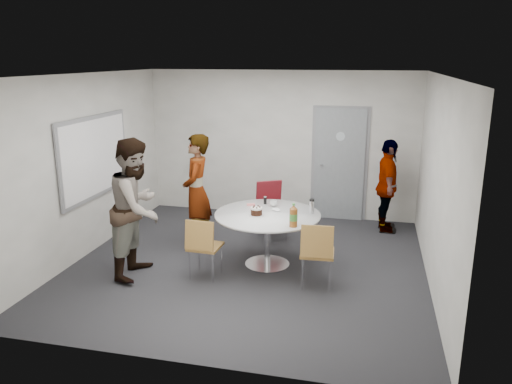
% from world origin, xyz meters
% --- Properties ---
extents(floor, '(5.00, 5.00, 0.00)m').
position_xyz_m(floor, '(0.00, 0.00, 0.00)').
color(floor, black).
rests_on(floor, ground).
extents(ceiling, '(5.00, 5.00, 0.00)m').
position_xyz_m(ceiling, '(0.00, 0.00, 2.70)').
color(ceiling, silver).
rests_on(ceiling, wall_back).
extents(wall_back, '(5.00, 0.00, 5.00)m').
position_xyz_m(wall_back, '(0.00, 2.50, 1.35)').
color(wall_back, '#B1AFA8').
rests_on(wall_back, floor).
extents(wall_left, '(0.00, 5.00, 5.00)m').
position_xyz_m(wall_left, '(-2.50, 0.00, 1.35)').
color(wall_left, '#B1AFA8').
rests_on(wall_left, floor).
extents(wall_right, '(0.00, 5.00, 5.00)m').
position_xyz_m(wall_right, '(2.50, 0.00, 1.35)').
color(wall_right, '#B1AFA8').
rests_on(wall_right, floor).
extents(wall_front, '(5.00, 0.00, 5.00)m').
position_xyz_m(wall_front, '(0.00, -2.50, 1.35)').
color(wall_front, '#B1AFA8').
rests_on(wall_front, floor).
extents(door, '(1.02, 0.17, 2.12)m').
position_xyz_m(door, '(1.10, 2.48, 1.03)').
color(door, slate).
rests_on(door, wall_back).
extents(whiteboard, '(0.04, 1.90, 1.25)m').
position_xyz_m(whiteboard, '(-2.46, 0.20, 1.45)').
color(whiteboard, gray).
rests_on(whiteboard, wall_left).
extents(table, '(1.50, 1.50, 1.10)m').
position_xyz_m(table, '(0.29, 0.03, 0.68)').
color(table, white).
rests_on(table, floor).
extents(chair_near_left, '(0.43, 0.46, 0.86)m').
position_xyz_m(chair_near_left, '(-0.47, -0.62, 0.52)').
color(chair_near_left, brown).
rests_on(chair_near_left, floor).
extents(chair_near_right, '(0.45, 0.49, 0.90)m').
position_xyz_m(chair_near_right, '(1.05, -0.55, 0.55)').
color(chair_near_right, brown).
rests_on(chair_near_right, floor).
extents(chair_far, '(0.62, 0.64, 0.95)m').
position_xyz_m(chair_far, '(0.08, 1.21, 0.58)').
color(chair_far, maroon).
rests_on(chair_far, floor).
extents(person_main, '(0.54, 0.72, 1.80)m').
position_xyz_m(person_main, '(-0.96, 0.55, 0.90)').
color(person_main, '#A5C6EA').
rests_on(person_main, floor).
extents(person_left, '(0.73, 0.93, 1.91)m').
position_xyz_m(person_left, '(-1.39, -0.63, 0.95)').
color(person_left, white).
rests_on(person_left, floor).
extents(person_right, '(0.47, 0.97, 1.60)m').
position_xyz_m(person_right, '(1.95, 1.95, 0.80)').
color(person_right, black).
rests_on(person_right, floor).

